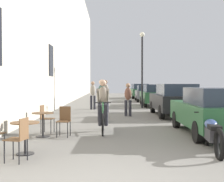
{
  "coord_description": "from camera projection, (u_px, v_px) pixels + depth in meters",
  "views": [
    {
      "loc": [
        -0.02,
        -4.12,
        1.58
      ],
      "look_at": [
        0.2,
        13.29,
        1.14
      ],
      "focal_mm": 47.25,
      "sensor_mm": 36.0,
      "label": 1
    }
  ],
  "objects": [
    {
      "name": "cafe_chair_mid_toward_wall",
      "position": [
        64.0,
        119.0,
        8.8
      ],
      "size": [
        0.42,
        0.42,
        0.89
      ],
      "color": "black",
      "rests_on": "ground_plane"
    },
    {
      "name": "parked_car_nearest",
      "position": [
        212.0,
        110.0,
        9.04
      ],
      "size": [
        1.79,
        4.12,
        1.45
      ],
      "color": "#23512D",
      "rests_on": "ground_plane"
    },
    {
      "name": "parked_car_fifth",
      "position": [
        139.0,
        91.0,
        31.5
      ],
      "size": [
        1.97,
        4.42,
        1.55
      ],
      "color": "#23512D",
      "rests_on": "ground_plane"
    },
    {
      "name": "parked_car_third",
      "position": [
        155.0,
        95.0,
        20.58
      ],
      "size": [
        1.9,
        4.31,
        1.52
      ],
      "color": "#23512D",
      "rests_on": "ground_plane"
    },
    {
      "name": "parked_car_fourth",
      "position": [
        145.0,
        93.0,
        26.23
      ],
      "size": [
        1.82,
        4.06,
        1.42
      ],
      "color": "#595960",
      "rests_on": "ground_plane"
    },
    {
      "name": "pedestrian_far",
      "position": [
        106.0,
        94.0,
        16.17
      ],
      "size": [
        0.35,
        0.25,
        1.77
      ],
      "color": "#26262D",
      "rests_on": "ground_plane"
    },
    {
      "name": "pedestrian_near",
      "position": [
        102.0,
        98.0,
        12.3
      ],
      "size": [
        0.34,
        0.24,
        1.75
      ],
      "color": "#26262D",
      "rests_on": "ground_plane"
    },
    {
      "name": "cyclist_on_bicycle",
      "position": [
        103.0,
        107.0,
        9.56
      ],
      "size": [
        0.52,
        1.76,
        1.74
      ],
      "color": "black",
      "rests_on": "ground_plane"
    },
    {
      "name": "cafe_chair_mid_toward_street",
      "position": [
        45.0,
        117.0,
        9.41
      ],
      "size": [
        0.42,
        0.42,
        0.89
      ],
      "color": "black",
      "rests_on": "ground_plane"
    },
    {
      "name": "parked_car_second",
      "position": [
        174.0,
        99.0,
        14.34
      ],
      "size": [
        1.91,
        4.42,
        1.56
      ],
      "color": "black",
      "rests_on": "ground_plane"
    },
    {
      "name": "cafe_chair_near_toward_street",
      "position": [
        19.0,
        136.0,
        5.91
      ],
      "size": [
        0.46,
        0.46,
        0.89
      ],
      "color": "black",
      "rests_on": "ground_plane"
    },
    {
      "name": "pedestrian_furthest",
      "position": [
        93.0,
        94.0,
        17.99
      ],
      "size": [
        0.36,
        0.27,
        1.72
      ],
      "color": "#26262D",
      "rests_on": "ground_plane"
    },
    {
      "name": "building_facade_left",
      "position": [
        52.0,
        5.0,
        17.94
      ],
      "size": [
        0.54,
        68.0,
        12.74
      ],
      "color": "#B7AD99",
      "rests_on": "ground_plane"
    },
    {
      "name": "parked_motorcycle",
      "position": [
        212.0,
        134.0,
        6.85
      ],
      "size": [
        0.62,
        2.14,
        0.92
      ],
      "color": "black",
      "rests_on": "ground_plane"
    },
    {
      "name": "cafe_table_near",
      "position": [
        25.0,
        131.0,
        6.58
      ],
      "size": [
        0.64,
        0.64,
        0.72
      ],
      "color": "black",
      "rests_on": "ground_plane"
    },
    {
      "name": "cafe_table_mid",
      "position": [
        43.0,
        119.0,
        8.72
      ],
      "size": [
        0.64,
        0.64,
        0.72
      ],
      "color": "black",
      "rests_on": "ground_plane"
    },
    {
      "name": "street_lamp",
      "position": [
        142.0,
        60.0,
        19.0
      ],
      "size": [
        0.32,
        0.32,
        4.9
      ],
      "color": "black",
      "rests_on": "ground_plane"
    },
    {
      "name": "pedestrian_mid",
      "position": [
        128.0,
        98.0,
        14.23
      ],
      "size": [
        0.34,
        0.24,
        1.6
      ],
      "color": "#26262D",
      "rests_on": "ground_plane"
    }
  ]
}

